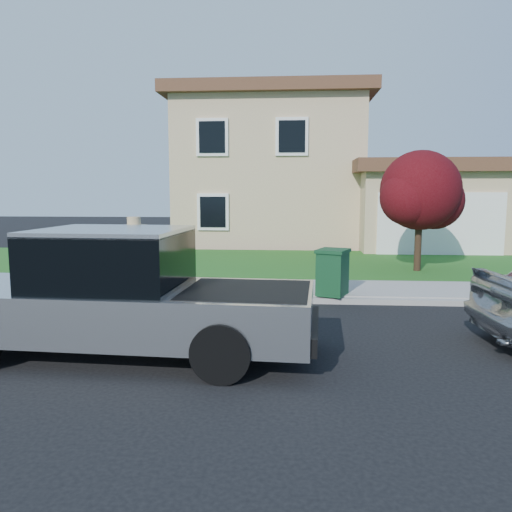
% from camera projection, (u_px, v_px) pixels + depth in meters
% --- Properties ---
extents(ground, '(80.00, 80.00, 0.00)m').
position_uv_depth(ground, '(224.00, 340.00, 8.15)').
color(ground, black).
rests_on(ground, ground).
extents(curb, '(40.00, 0.20, 0.12)m').
position_uv_depth(curb, '(288.00, 300.00, 10.93)').
color(curb, gray).
rests_on(curb, ground).
extents(sidewalk, '(40.00, 2.00, 0.15)m').
position_uv_depth(sidewalk, '(288.00, 290.00, 12.02)').
color(sidewalk, gray).
rests_on(sidewalk, ground).
extents(lawn, '(40.00, 7.00, 0.10)m').
position_uv_depth(lawn, '(290.00, 264.00, 16.47)').
color(lawn, '#175119').
rests_on(lawn, ground).
extents(house, '(14.00, 11.30, 6.85)m').
position_uv_depth(house, '(299.00, 176.00, 23.84)').
color(house, tan).
rests_on(house, ground).
extents(pickup_truck, '(5.82, 2.36, 1.88)m').
position_uv_depth(pickup_truck, '(121.00, 297.00, 7.35)').
color(pickup_truck, black).
rests_on(pickup_truck, ground).
extents(woman, '(0.72, 0.54, 1.97)m').
position_uv_depth(woman, '(136.00, 275.00, 8.95)').
color(woman, '#C6756C').
rests_on(woman, ground).
extents(ornamental_tree, '(2.56, 2.31, 3.51)m').
position_uv_depth(ornamental_tree, '(421.00, 194.00, 14.48)').
color(ornamental_tree, black).
rests_on(ornamental_tree, lawn).
extents(trash_bin, '(0.84, 0.90, 1.02)m').
position_uv_depth(trash_bin, '(333.00, 272.00, 10.98)').
color(trash_bin, '#103B1E').
rests_on(trash_bin, sidewalk).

